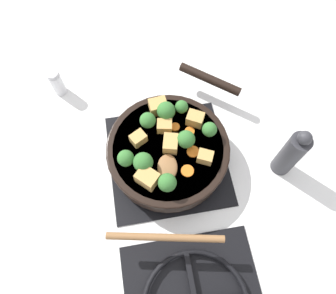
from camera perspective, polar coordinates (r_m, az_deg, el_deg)
name	(u,v)px	position (r m, az deg, el deg)	size (l,w,h in m)	color
ground_plane	(168,160)	(0.88, 0.00, -2.30)	(2.40, 2.40, 0.00)	white
front_burner_grate	(168,158)	(0.87, 0.00, -2.00)	(0.31, 0.31, 0.03)	black
skillet_pan	(168,151)	(0.83, 0.08, -0.62)	(0.38, 0.41, 0.06)	black
wooden_spoon	(166,207)	(0.75, -0.33, -10.42)	(0.25, 0.23, 0.02)	olive
tofu_cube_center_large	(138,138)	(0.80, -5.19, 1.50)	(0.04, 0.03, 0.03)	tan
tofu_cube_near_handle	(195,119)	(0.82, 4.74, 4.91)	(0.04, 0.03, 0.03)	tan
tofu_cube_east_chunk	(164,126)	(0.81, -0.71, 3.62)	(0.04, 0.03, 0.03)	tan
tofu_cube_west_chunk	(205,157)	(0.78, 6.48, -1.74)	(0.04, 0.03, 0.03)	tan
tofu_cube_back_piece	(171,144)	(0.79, 0.45, 0.51)	(0.04, 0.03, 0.03)	tan
tofu_cube_front_piece	(147,178)	(0.76, -3.61, -5.37)	(0.05, 0.04, 0.04)	tan
tofu_cube_mid_small	(158,106)	(0.84, -1.73, 7.08)	(0.04, 0.04, 0.04)	tan
broccoli_floret_near_spoon	(167,183)	(0.74, -0.14, -6.23)	(0.04, 0.04, 0.05)	#709956
broccoli_floret_center_top	(148,120)	(0.81, -3.55, 4.63)	(0.04, 0.04, 0.05)	#709956
broccoli_floret_east_rim	(166,111)	(0.82, -0.34, 6.31)	(0.05, 0.05, 0.05)	#709956
broccoli_floret_west_rim	(126,158)	(0.77, -7.37, -1.96)	(0.04, 0.04, 0.05)	#709956
broccoli_floret_north_edge	(143,162)	(0.76, -4.35, -2.67)	(0.05, 0.05, 0.05)	#709956
broccoli_floret_south_cluster	(182,107)	(0.83, 2.37, 6.98)	(0.03, 0.03, 0.04)	#709956
broccoli_floret_mid_floret	(186,140)	(0.78, 3.19, 1.24)	(0.04, 0.04, 0.05)	#709956
broccoli_floret_small_inner	(209,130)	(0.80, 7.23, 3.02)	(0.04, 0.04, 0.04)	#709956
carrot_slice_orange_thin	(175,127)	(0.83, 1.26, 3.52)	(0.02, 0.02, 0.01)	orange
carrot_slice_near_center	(187,171)	(0.78, 3.40, -4.18)	(0.03, 0.03, 0.01)	orange
carrot_slice_edge_slice	(193,152)	(0.80, 4.35, -0.80)	(0.03, 0.03, 0.01)	orange
carrot_slice_under_broccoli	(190,131)	(0.82, 3.78, 2.74)	(0.03, 0.03, 0.01)	orange
pepper_mill	(291,154)	(0.85, 20.64, -1.09)	(0.05, 0.05, 0.19)	#333338
salt_shaker	(57,83)	(1.00, -18.80, 10.57)	(0.04, 0.04, 0.09)	white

